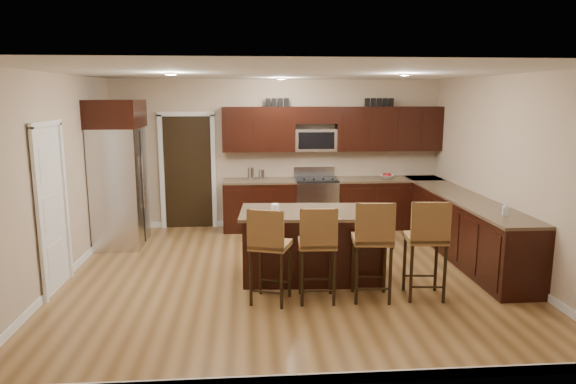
{
  "coord_description": "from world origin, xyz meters",
  "views": [
    {
      "loc": [
        -0.54,
        -6.69,
        2.41
      ],
      "look_at": [
        0.01,
        0.4,
        1.08
      ],
      "focal_mm": 32.0,
      "sensor_mm": 36.0,
      "label": 1
    }
  ],
  "objects": [
    {
      "name": "floor",
      "position": [
        0.0,
        0.0,
        0.0
      ],
      "size": [
        6.0,
        6.0,
        0.0
      ],
      "primitive_type": "plane",
      "color": "olive",
      "rests_on": "ground"
    },
    {
      "name": "ceiling",
      "position": [
        0.0,
        0.0,
        2.7
      ],
      "size": [
        6.0,
        6.0,
        0.0
      ],
      "primitive_type": "plane",
      "rotation": [
        3.14,
        0.0,
        0.0
      ],
      "color": "silver",
      "rests_on": "wall_back"
    },
    {
      "name": "wall_back",
      "position": [
        0.0,
        2.75,
        1.35
      ],
      "size": [
        6.0,
        0.0,
        6.0
      ],
      "primitive_type": "plane",
      "rotation": [
        1.57,
        0.0,
        0.0
      ],
      "color": "tan",
      "rests_on": "floor"
    },
    {
      "name": "wall_left",
      "position": [
        -3.0,
        0.0,
        1.35
      ],
      "size": [
        0.0,
        5.5,
        5.5
      ],
      "primitive_type": "plane",
      "rotation": [
        1.57,
        0.0,
        1.57
      ],
      "color": "tan",
      "rests_on": "floor"
    },
    {
      "name": "wall_right",
      "position": [
        3.0,
        0.0,
        1.35
      ],
      "size": [
        0.0,
        5.5,
        5.5
      ],
      "primitive_type": "plane",
      "rotation": [
        1.57,
        0.0,
        -1.57
      ],
      "color": "tan",
      "rests_on": "floor"
    },
    {
      "name": "base_cabinets",
      "position": [
        1.9,
        1.45,
        0.46
      ],
      "size": [
        4.02,
        3.96,
        0.92
      ],
      "color": "black",
      "rests_on": "floor"
    },
    {
      "name": "upper_cabinets",
      "position": [
        1.04,
        2.58,
        1.84
      ],
      "size": [
        4.0,
        0.33,
        0.8
      ],
      "color": "black",
      "rests_on": "wall_back"
    },
    {
      "name": "range",
      "position": [
        0.68,
        2.45,
        0.47
      ],
      "size": [
        0.76,
        0.64,
        1.11
      ],
      "color": "silver",
      "rests_on": "floor"
    },
    {
      "name": "microwave",
      "position": [
        0.68,
        2.6,
        1.62
      ],
      "size": [
        0.76,
        0.31,
        0.4
      ],
      "primitive_type": "cube",
      "color": "silver",
      "rests_on": "upper_cabinets"
    },
    {
      "name": "doorway",
      "position": [
        -1.65,
        2.73,
        1.03
      ],
      "size": [
        0.85,
        0.03,
        2.06
      ],
      "primitive_type": "cube",
      "color": "black",
      "rests_on": "floor"
    },
    {
      "name": "pantry_door",
      "position": [
        -2.98,
        -0.3,
        1.02
      ],
      "size": [
        0.03,
        0.8,
        2.04
      ],
      "primitive_type": "cube",
      "color": "white",
      "rests_on": "floor"
    },
    {
      "name": "letter_decor",
      "position": [
        0.9,
        2.58,
        2.29
      ],
      "size": [
        2.2,
        0.03,
        0.15
      ],
      "primitive_type": null,
      "color": "black",
      "rests_on": "upper_cabinets"
    },
    {
      "name": "island",
      "position": [
        0.3,
        -0.13,
        0.43
      ],
      "size": [
        1.96,
        1.12,
        0.92
      ],
      "rotation": [
        0.0,
        0.0,
        -0.06
      ],
      "color": "black",
      "rests_on": "floor"
    },
    {
      "name": "stool_left",
      "position": [
        -0.32,
        -0.98,
        0.72
      ],
      "size": [
        0.55,
        0.55,
        1.15
      ],
      "rotation": [
        0.0,
        0.0,
        -0.33
      ],
      "color": "olive",
      "rests_on": "floor"
    },
    {
      "name": "stool_mid",
      "position": [
        0.25,
        -0.98,
        0.72
      ],
      "size": [
        0.45,
        0.45,
        1.16
      ],
      "rotation": [
        0.0,
        0.0,
        -0.05
      ],
      "color": "olive",
      "rests_on": "floor"
    },
    {
      "name": "stool_right",
      "position": [
        0.9,
        -0.99,
        0.76
      ],
      "size": [
        0.5,
        0.5,
        1.22
      ],
      "rotation": [
        0.0,
        0.0,
        -0.1
      ],
      "color": "olive",
      "rests_on": "floor"
    },
    {
      "name": "refrigerator",
      "position": [
        -2.62,
        1.65,
        1.2
      ],
      "size": [
        0.79,
        1.02,
        2.35
      ],
      "color": "silver",
      "rests_on": "floor"
    },
    {
      "name": "floor_mat",
      "position": [
        -0.0,
        1.44,
        0.01
      ],
      "size": [
        0.86,
        0.64,
        0.01
      ],
      "primitive_type": "cube",
      "rotation": [
        0.0,
        0.0,
        -0.15
      ],
      "color": "brown",
      "rests_on": "floor"
    },
    {
      "name": "fruit_bowl",
      "position": [
        1.99,
        2.45,
        0.95
      ],
      "size": [
        0.3,
        0.3,
        0.07
      ],
      "primitive_type": "imported",
      "rotation": [
        0.0,
        0.0,
        -0.16
      ],
      "color": "silver",
      "rests_on": "base_cabinets"
    },
    {
      "name": "soap_bottle",
      "position": [
        2.7,
        -0.59,
        1.01
      ],
      "size": [
        0.1,
        0.1,
        0.18
      ],
      "primitive_type": "imported",
      "rotation": [
        0.0,
        0.0,
        -0.36
      ],
      "color": "#B2B2B2",
      "rests_on": "base_cabinets"
    },
    {
      "name": "canister_tall",
      "position": [
        -0.5,
        2.45,
        1.03
      ],
      "size": [
        0.12,
        0.12,
        0.23
      ],
      "primitive_type": "cylinder",
      "color": "silver",
      "rests_on": "base_cabinets"
    },
    {
      "name": "canister_short",
      "position": [
        -0.31,
        2.45,
        1.01
      ],
      "size": [
        0.11,
        0.11,
        0.18
      ],
      "primitive_type": "cylinder",
      "color": "silver",
      "rests_on": "base_cabinets"
    },
    {
      "name": "island_jar",
      "position": [
        -0.2,
        -0.13,
        0.97
      ],
      "size": [
        0.1,
        0.1,
        0.1
      ],
      "primitive_type": "cylinder",
      "color": "white",
      "rests_on": "island"
    },
    {
      "name": "stool_extra",
      "position": [
        1.55,
        -0.99,
        0.76
      ],
      "size": [
        0.5,
        0.5,
        1.22
      ],
      "rotation": [
        0.0,
        0.0,
        -0.1
      ],
      "color": "olive",
      "rests_on": "floor"
    }
  ]
}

